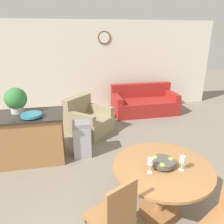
{
  "coord_description": "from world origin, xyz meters",
  "views": [
    {
      "loc": [
        -0.69,
        -1.41,
        2.33
      ],
      "look_at": [
        0.08,
        2.35,
        0.93
      ],
      "focal_mm": 35.0,
      "sensor_mm": 36.0,
      "label": 1
    }
  ],
  "objects_px": {
    "kitchen_island": "(30,137)",
    "potted_plant": "(16,100)",
    "dining_chair_near_left": "(114,215)",
    "fruit_bowl": "(163,162)",
    "teal_bowl": "(32,115)",
    "dining_table": "(162,177)",
    "armchair": "(87,121)",
    "wine_glass_left": "(150,162)",
    "couch": "(144,103)",
    "wine_glass_right": "(182,160)",
    "trash_bin": "(82,139)"
  },
  "relations": [
    {
      "from": "potted_plant",
      "to": "trash_bin",
      "type": "bearing_deg",
      "value": -10.17
    },
    {
      "from": "kitchen_island",
      "to": "wine_glass_left",
      "type": "bearing_deg",
      "value": -47.85
    },
    {
      "from": "dining_chair_near_left",
      "to": "armchair",
      "type": "distance_m",
      "value": 3.27
    },
    {
      "from": "potted_plant",
      "to": "armchair",
      "type": "height_order",
      "value": "potted_plant"
    },
    {
      "from": "kitchen_island",
      "to": "trash_bin",
      "type": "relative_size",
      "value": 1.78
    },
    {
      "from": "armchair",
      "to": "dining_table",
      "type": "bearing_deg",
      "value": -122.1
    },
    {
      "from": "dining_table",
      "to": "dining_chair_near_left",
      "type": "distance_m",
      "value": 0.87
    },
    {
      "from": "kitchen_island",
      "to": "potted_plant",
      "type": "distance_m",
      "value": 0.75
    },
    {
      "from": "teal_bowl",
      "to": "trash_bin",
      "type": "height_order",
      "value": "teal_bowl"
    },
    {
      "from": "wine_glass_left",
      "to": "teal_bowl",
      "type": "height_order",
      "value": "teal_bowl"
    },
    {
      "from": "teal_bowl",
      "to": "potted_plant",
      "type": "xyz_separation_m",
      "value": [
        -0.29,
        0.32,
        0.21
      ]
    },
    {
      "from": "dining_table",
      "to": "potted_plant",
      "type": "xyz_separation_m",
      "value": [
        -2.07,
        1.9,
        0.61
      ]
    },
    {
      "from": "fruit_bowl",
      "to": "wine_glass_left",
      "type": "height_order",
      "value": "wine_glass_left"
    },
    {
      "from": "dining_chair_near_left",
      "to": "teal_bowl",
      "type": "height_order",
      "value": "teal_bowl"
    },
    {
      "from": "dining_chair_near_left",
      "to": "wine_glass_right",
      "type": "relative_size",
      "value": 5.0
    },
    {
      "from": "wine_glass_right",
      "to": "armchair",
      "type": "bearing_deg",
      "value": 107.14
    },
    {
      "from": "potted_plant",
      "to": "teal_bowl",
      "type": "bearing_deg",
      "value": -47.35
    },
    {
      "from": "fruit_bowl",
      "to": "wine_glass_left",
      "type": "relative_size",
      "value": 1.57
    },
    {
      "from": "armchair",
      "to": "trash_bin",
      "type": "bearing_deg",
      "value": -147.31
    },
    {
      "from": "fruit_bowl",
      "to": "armchair",
      "type": "height_order",
      "value": "armchair"
    },
    {
      "from": "fruit_bowl",
      "to": "dining_chair_near_left",
      "type": "bearing_deg",
      "value": -146.99
    },
    {
      "from": "couch",
      "to": "trash_bin",
      "type": "bearing_deg",
      "value": -134.36
    },
    {
      "from": "dining_table",
      "to": "kitchen_island",
      "type": "xyz_separation_m",
      "value": [
        -1.89,
        1.76,
        -0.1
      ]
    },
    {
      "from": "dining_chair_near_left",
      "to": "teal_bowl",
      "type": "bearing_deg",
      "value": 89.1
    },
    {
      "from": "potted_plant",
      "to": "couch",
      "type": "xyz_separation_m",
      "value": [
        3.2,
        1.96,
        -0.89
      ]
    },
    {
      "from": "potted_plant",
      "to": "couch",
      "type": "relative_size",
      "value": 0.25
    },
    {
      "from": "dining_chair_near_left",
      "to": "wine_glass_left",
      "type": "relative_size",
      "value": 5.0
    },
    {
      "from": "dining_table",
      "to": "trash_bin",
      "type": "height_order",
      "value": "dining_table"
    },
    {
      "from": "dining_chair_near_left",
      "to": "potted_plant",
      "type": "xyz_separation_m",
      "value": [
        -1.34,
        2.38,
        0.64
      ]
    },
    {
      "from": "kitchen_island",
      "to": "wine_glass_right",
      "type": "bearing_deg",
      "value": -42.25
    },
    {
      "from": "wine_glass_right",
      "to": "armchair",
      "type": "xyz_separation_m",
      "value": [
        -0.9,
        2.92,
        -0.58
      ]
    },
    {
      "from": "dining_table",
      "to": "armchair",
      "type": "height_order",
      "value": "armchair"
    },
    {
      "from": "dining_chair_near_left",
      "to": "wine_glass_right",
      "type": "xyz_separation_m",
      "value": [
        0.92,
        0.35,
        0.34
      ]
    },
    {
      "from": "potted_plant",
      "to": "couch",
      "type": "height_order",
      "value": "potted_plant"
    },
    {
      "from": "dining_chair_near_left",
      "to": "kitchen_island",
      "type": "height_order",
      "value": "dining_chair_near_left"
    },
    {
      "from": "dining_chair_near_left",
      "to": "fruit_bowl",
      "type": "height_order",
      "value": "dining_chair_near_left"
    },
    {
      "from": "dining_chair_near_left",
      "to": "fruit_bowl",
      "type": "bearing_deg",
      "value": 5.16
    },
    {
      "from": "wine_glass_left",
      "to": "couch",
      "type": "distance_m",
      "value": 4.22
    },
    {
      "from": "couch",
      "to": "armchair",
      "type": "height_order",
      "value": "armchair"
    },
    {
      "from": "wine_glass_right",
      "to": "potted_plant",
      "type": "xyz_separation_m",
      "value": [
        -2.26,
        2.03,
        0.3
      ]
    },
    {
      "from": "kitchen_island",
      "to": "potted_plant",
      "type": "xyz_separation_m",
      "value": [
        -0.18,
        0.15,
        0.71
      ]
    },
    {
      "from": "dining_table",
      "to": "wine_glass_left",
      "type": "distance_m",
      "value": 0.38
    },
    {
      "from": "fruit_bowl",
      "to": "wine_glass_left",
      "type": "bearing_deg",
      "value": -155.67
    },
    {
      "from": "fruit_bowl",
      "to": "wine_glass_left",
      "type": "distance_m",
      "value": 0.24
    },
    {
      "from": "potted_plant",
      "to": "kitchen_island",
      "type": "bearing_deg",
      "value": -38.21
    },
    {
      "from": "dining_table",
      "to": "couch",
      "type": "bearing_deg",
      "value": 73.75
    },
    {
      "from": "trash_bin",
      "to": "armchair",
      "type": "xyz_separation_m",
      "value": [
        0.21,
        1.09,
        -0.06
      ]
    },
    {
      "from": "wine_glass_right",
      "to": "teal_bowl",
      "type": "distance_m",
      "value": 2.61
    },
    {
      "from": "potted_plant",
      "to": "armchair",
      "type": "relative_size",
      "value": 0.37
    },
    {
      "from": "armchair",
      "to": "wine_glass_left",
      "type": "bearing_deg",
      "value": -126.51
    }
  ]
}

